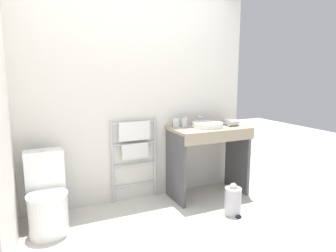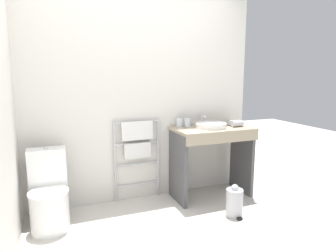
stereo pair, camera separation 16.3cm
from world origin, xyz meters
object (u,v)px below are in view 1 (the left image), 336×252
object	(u,v)px
toilet	(47,198)
trash_bin	(233,200)
sink_basin	(208,125)
cup_near_wall	(176,122)
towel_radiator	(135,145)
cup_near_edge	(184,122)
hair_dryer	(233,123)

from	to	relation	value
toilet	trash_bin	size ratio (longest dim) A/B	2.19
sink_basin	cup_near_wall	bearing A→B (deg)	148.24
towel_radiator	cup_near_wall	distance (m)	0.58
cup_near_wall	trash_bin	xyz separation A→B (m)	(0.31, -0.76, -0.77)
toilet	sink_basin	world-z (taller)	sink_basin
cup_near_edge	hair_dryer	size ratio (longest dim) A/B	0.58
sink_basin	trash_bin	world-z (taller)	sink_basin
towel_radiator	cup_near_edge	size ratio (longest dim) A/B	9.51
sink_basin	towel_radiator	bearing A→B (deg)	164.12
sink_basin	cup_near_wall	distance (m)	0.38
toilet	trash_bin	xyz separation A→B (m)	(1.85, -0.48, -0.17)
toilet	trash_bin	world-z (taller)	toilet
trash_bin	sink_basin	bearing A→B (deg)	88.96
cup_near_wall	sink_basin	bearing A→B (deg)	-31.76
toilet	sink_basin	bearing A→B (deg)	2.58
toilet	sink_basin	xyz separation A→B (m)	(1.86, 0.08, 0.58)
trash_bin	cup_near_edge	bearing A→B (deg)	107.19
sink_basin	cup_near_wall	size ratio (longest dim) A/B	3.67
toilet	cup_near_edge	bearing A→B (deg)	8.54
cup_near_edge	hair_dryer	xyz separation A→B (m)	(0.56, -0.21, -0.01)
hair_dryer	trash_bin	bearing A→B (deg)	-123.75
cup_near_edge	trash_bin	xyz separation A→B (m)	(0.22, -0.72, -0.77)
cup_near_wall	towel_radiator	bearing A→B (deg)	175.51
cup_near_edge	hair_dryer	distance (m)	0.60
cup_near_wall	trash_bin	size ratio (longest dim) A/B	0.29
sink_basin	cup_near_edge	size ratio (longest dim) A/B	3.59
toilet	cup_near_edge	distance (m)	1.75
sink_basin	hair_dryer	xyz separation A→B (m)	(0.33, -0.05, 0.01)
towel_radiator	cup_near_edge	xyz separation A→B (m)	(0.62, -0.08, 0.24)
cup_near_wall	hair_dryer	world-z (taller)	cup_near_wall
cup_near_wall	cup_near_edge	world-z (taller)	cup_near_edge
cup_near_wall	cup_near_edge	bearing A→B (deg)	-24.09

